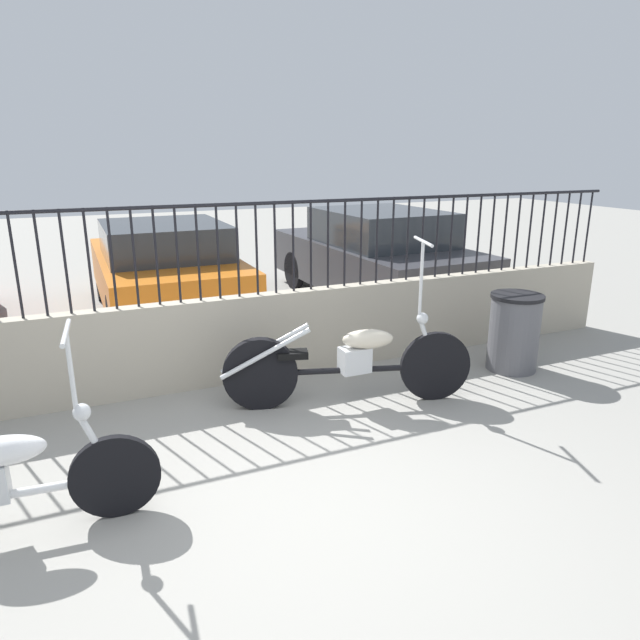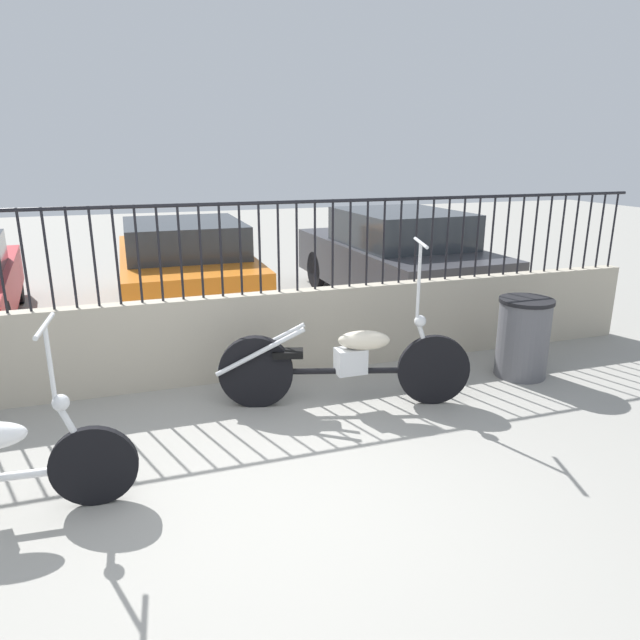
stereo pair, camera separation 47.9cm
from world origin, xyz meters
The scene contains 7 objects.
ground_plane centered at (0.00, 0.00, 0.00)m, with size 40.00×40.00×0.00m, color gray.
low_wall centered at (0.00, 2.30, 0.45)m, with size 10.18×0.18×0.90m.
fence_railing centered at (0.00, 2.30, 1.51)m, with size 10.18×0.04×0.93m.
motorcycle_black centered at (0.94, 1.35, 0.42)m, with size 2.30×0.87×1.56m.
trash_bin centered at (3.09, 1.42, 0.42)m, with size 0.56×0.56×0.84m.
car_orange centered at (-0.02, 5.17, 0.68)m, with size 1.81×3.96×1.35m.
car_dark_grey centered at (3.15, 4.66, 0.72)m, with size 1.91×4.18×1.45m.
Camera 1 is at (-1.18, -3.14, 2.31)m, focal length 32.00 mm.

